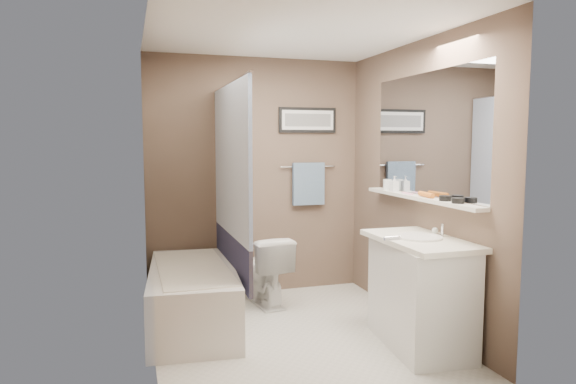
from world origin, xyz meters
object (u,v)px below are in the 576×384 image
object	(u,v)px
vanity	(420,295)
candle_bowl_near	(458,201)
glass_jar	(388,185)
soap_bottle	(394,184)
hair_brush_front	(426,195)
toilet	(265,270)
candle_bowl_far	(445,198)
bathtub	(193,297)

from	to	relation	value
vanity	candle_bowl_near	distance (m)	0.78
glass_jar	soap_bottle	distance (m)	0.13
hair_brush_front	toilet	bearing A→B (deg)	133.94
toilet	candle_bowl_far	world-z (taller)	candle_bowl_far
toilet	hair_brush_front	size ratio (longest dim) A/B	3.05
bathtub	glass_jar	size ratio (longest dim) A/B	15.00
candle_bowl_near	glass_jar	size ratio (longest dim) A/B	0.90
bathtub	vanity	world-z (taller)	vanity
candle_bowl_far	glass_jar	distance (m)	0.90
candle_bowl_far	soap_bottle	bearing A→B (deg)	90.00
bathtub	vanity	bearing A→B (deg)	-25.68
toilet	candle_bowl_near	distance (m)	2.01
candle_bowl_far	soap_bottle	distance (m)	0.78
toilet	soap_bottle	size ratio (longest dim) A/B	4.88
candle_bowl_near	soap_bottle	xyz separation A→B (m)	(0.00, 0.93, 0.05)
bathtub	hair_brush_front	world-z (taller)	hair_brush_front
toilet	candle_bowl_near	size ratio (longest dim) A/B	7.45
glass_jar	toilet	bearing A→B (deg)	156.91
hair_brush_front	soap_bottle	world-z (taller)	soap_bottle
glass_jar	soap_bottle	xyz separation A→B (m)	(0.00, -0.13, 0.02)
toilet	candle_bowl_far	size ratio (longest dim) A/B	7.45
toilet	vanity	world-z (taller)	vanity
toilet	soap_bottle	distance (m)	1.47
bathtub	hair_brush_front	distance (m)	2.12
candle_bowl_near	soap_bottle	size ratio (longest dim) A/B	0.65
vanity	hair_brush_front	bearing A→B (deg)	58.75
bathtub	candle_bowl_far	size ratio (longest dim) A/B	16.67
vanity	hair_brush_front	distance (m)	0.80
candle_bowl_near	glass_jar	world-z (taller)	glass_jar
candle_bowl_near	soap_bottle	world-z (taller)	soap_bottle
bathtub	toilet	xyz separation A→B (m)	(0.73, 0.38, 0.09)
vanity	candle_bowl_near	xyz separation A→B (m)	(0.19, -0.17, 0.73)
candle_bowl_near	candle_bowl_far	distance (m)	0.16
candle_bowl_far	glass_jar	xyz separation A→B (m)	(0.00, 0.90, 0.03)
candle_bowl_near	glass_jar	xyz separation A→B (m)	(0.00, 1.06, 0.03)
candle_bowl_near	hair_brush_front	size ratio (longest dim) A/B	0.41
hair_brush_front	soap_bottle	distance (m)	0.52
candle_bowl_far	soap_bottle	size ratio (longest dim) A/B	0.65
bathtub	soap_bottle	distance (m)	2.02
glass_jar	soap_bottle	world-z (taller)	soap_bottle
candle_bowl_far	soap_bottle	xyz separation A→B (m)	(0.00, 0.77, 0.05)
bathtub	candle_bowl_near	world-z (taller)	candle_bowl_near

